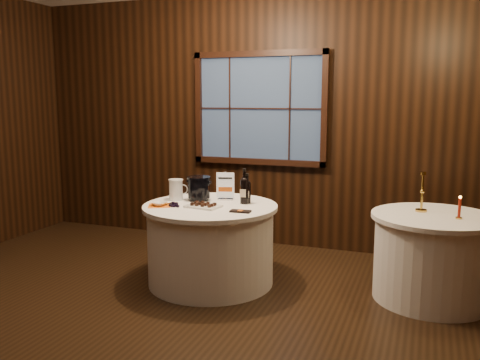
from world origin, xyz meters
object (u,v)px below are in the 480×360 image
at_px(main_table, 211,244).
at_px(cracker_bowl, 159,204).
at_px(chocolate_box, 240,211).
at_px(brass_candlestick, 422,197).
at_px(side_table, 432,257).
at_px(chocolate_plate, 203,205).
at_px(glass_pitcher, 176,190).
at_px(red_candle, 459,210).
at_px(ice_bucket, 199,188).
at_px(sign_stand, 225,190).
at_px(grape_bunch, 175,204).
at_px(port_bottle_right, 247,190).
at_px(port_bottle_left, 244,189).

height_order(main_table, cracker_bowl, cracker_bowl).
xyz_separation_m(chocolate_box, brass_candlestick, (1.51, 0.59, 0.12)).
height_order(side_table, chocolate_plate, chocolate_plate).
distance_m(chocolate_plate, chocolate_box, 0.40).
xyz_separation_m(main_table, cracker_bowl, (-0.43, -0.21, 0.40)).
bearing_deg(glass_pitcher, chocolate_plate, -47.54).
bearing_deg(red_candle, ice_bucket, -178.50).
bearing_deg(sign_stand, red_candle, -15.25).
bearing_deg(main_table, glass_pitcher, 167.30).
distance_m(glass_pitcher, cracker_bowl, 0.31).
relative_size(ice_bucket, chocolate_box, 1.30).
height_order(main_table, red_candle, red_candle).
bearing_deg(chocolate_box, grape_bunch, 176.47).
bearing_deg(port_bottle_right, grape_bunch, -154.38).
distance_m(side_table, ice_bucket, 2.25).
relative_size(sign_stand, glass_pitcher, 1.37).
height_order(ice_bucket, chocolate_box, ice_bucket).
bearing_deg(glass_pitcher, port_bottle_right, -10.25).
height_order(port_bottle_right, red_candle, port_bottle_right).
bearing_deg(side_table, brass_candlestick, 138.57).
height_order(side_table, red_candle, red_candle).
bearing_deg(chocolate_box, brass_candlestick, 18.20).
bearing_deg(sign_stand, glass_pitcher, -172.67).
distance_m(sign_stand, cracker_bowl, 0.68).
bearing_deg(sign_stand, brass_candlestick, -9.67).
relative_size(chocolate_box, glass_pitcher, 0.88).
height_order(sign_stand, chocolate_plate, sign_stand).
height_order(port_bottle_left, chocolate_plate, port_bottle_left).
bearing_deg(chocolate_plate, ice_bucket, 121.93).
bearing_deg(port_bottle_left, side_table, 5.23).
height_order(ice_bucket, glass_pitcher, ice_bucket).
distance_m(chocolate_box, cracker_bowl, 0.81).
height_order(side_table, chocolate_box, chocolate_box).
height_order(port_bottle_left, chocolate_box, port_bottle_left).
bearing_deg(glass_pitcher, port_bottle_left, -12.45).
xyz_separation_m(chocolate_plate, brass_candlestick, (1.90, 0.53, 0.11)).
xyz_separation_m(grape_bunch, brass_candlestick, (2.16, 0.59, 0.11)).
bearing_deg(brass_candlestick, main_table, -167.93).
distance_m(side_table, red_candle, 0.50).
height_order(port_bottle_left, glass_pitcher, port_bottle_left).
distance_m(glass_pitcher, brass_candlestick, 2.31).
distance_m(main_table, port_bottle_left, 0.62).
bearing_deg(port_bottle_left, port_bottle_right, 59.04).
bearing_deg(chocolate_plate, chocolate_box, -9.38).
xyz_separation_m(main_table, chocolate_plate, (-0.02, -0.13, 0.40)).
xyz_separation_m(main_table, side_table, (2.00, 0.30, 0.00)).
distance_m(chocolate_plate, red_candle, 2.23).
distance_m(grape_bunch, red_candle, 2.50).
height_order(chocolate_plate, chocolate_box, chocolate_plate).
relative_size(ice_bucket, cracker_bowl, 1.64).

